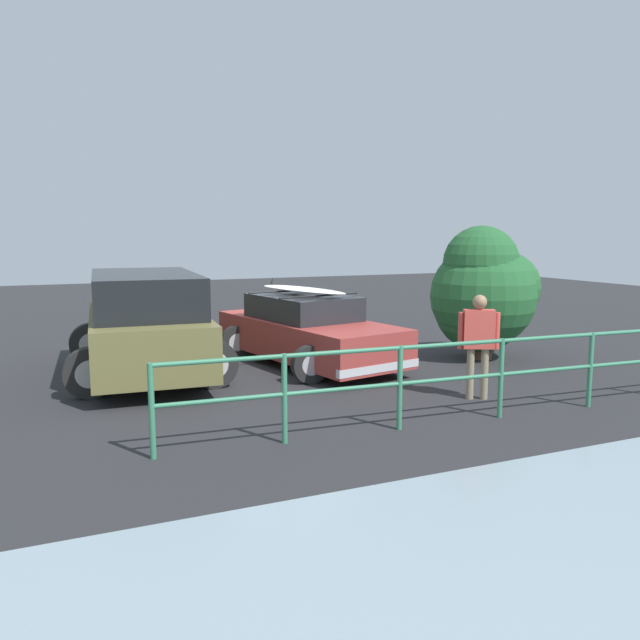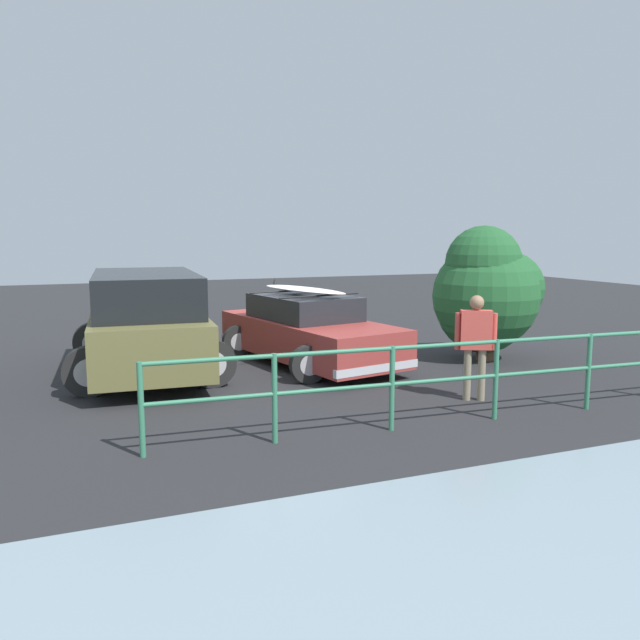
{
  "view_description": "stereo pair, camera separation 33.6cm",
  "coord_description": "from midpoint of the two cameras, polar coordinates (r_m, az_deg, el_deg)",
  "views": [
    {
      "loc": [
        4.38,
        11.92,
        2.57
      ],
      "look_at": [
        -0.2,
        1.29,
        0.95
      ],
      "focal_mm": 35.0,
      "sensor_mm": 36.0,
      "label": 1
    },
    {
      "loc": [
        4.07,
        12.05,
        2.57
      ],
      "look_at": [
        -0.2,
        1.29,
        0.95
      ],
      "focal_mm": 35.0,
      "sensor_mm": 36.0,
      "label": 2
    }
  ],
  "objects": [
    {
      "name": "suv_car",
      "position": [
        11.77,
        -16.44,
        -0.22
      ],
      "size": [
        2.92,
        4.87,
        1.86
      ],
      "color": "brown",
      "rests_on": "ground"
    },
    {
      "name": "railing_fence",
      "position": [
        8.99,
        15.22,
        -4.07
      ],
      "size": [
        9.5,
        0.61,
        1.12
      ],
      "color": "#387F5B",
      "rests_on": "ground"
    },
    {
      "name": "sedan_car",
      "position": [
        12.32,
        -1.99,
        -0.99
      ],
      "size": [
        2.92,
        4.69,
        1.63
      ],
      "color": "#9E3833",
      "rests_on": "ground"
    },
    {
      "name": "person_bystander",
      "position": [
        9.87,
        13.35,
        -1.52
      ],
      "size": [
        0.58,
        0.38,
        1.63
      ],
      "color": "gray",
      "rests_on": "ground"
    },
    {
      "name": "bush_near_left",
      "position": [
        13.15,
        14.15,
        2.43
      ],
      "size": [
        2.45,
        2.14,
        2.72
      ],
      "color": "brown",
      "rests_on": "ground"
    },
    {
      "name": "ground_plane",
      "position": [
        12.97,
        -3.82,
        -3.53
      ],
      "size": [
        44.0,
        44.0,
        0.02
      ],
      "primitive_type": "cube",
      "color": "#28282B",
      "rests_on": "ground"
    }
  ]
}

